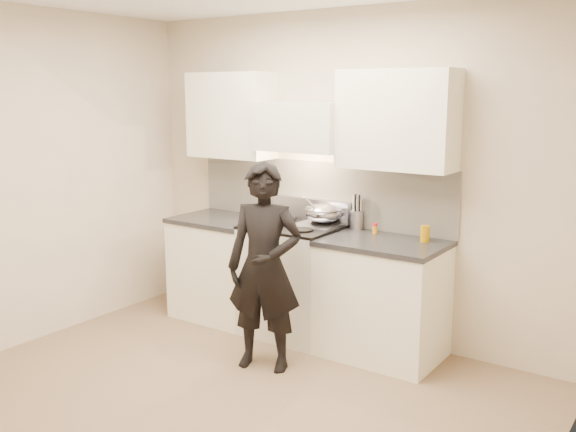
% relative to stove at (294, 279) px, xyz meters
% --- Properties ---
extents(ground_plane, '(4.00, 4.00, 0.00)m').
position_rel_stove_xyz_m(ground_plane, '(0.30, -1.42, -0.47)').
color(ground_plane, brown).
extents(room_shell, '(4.04, 3.54, 2.70)m').
position_rel_stove_xyz_m(room_shell, '(0.24, -1.05, 1.12)').
color(room_shell, beige).
rests_on(room_shell, ground).
extents(stove, '(0.76, 0.65, 0.96)m').
position_rel_stove_xyz_m(stove, '(0.00, 0.00, 0.00)').
color(stove, silver).
rests_on(stove, ground).
extents(counter_right, '(0.92, 0.67, 0.92)m').
position_rel_stove_xyz_m(counter_right, '(0.83, 0.00, -0.01)').
color(counter_right, white).
rests_on(counter_right, ground).
extents(counter_left, '(0.82, 0.67, 0.92)m').
position_rel_stove_xyz_m(counter_left, '(-0.78, 0.00, -0.01)').
color(counter_left, white).
rests_on(counter_left, ground).
extents(wok, '(0.31, 0.39, 0.25)m').
position_rel_stove_xyz_m(wok, '(0.20, 0.14, 0.57)').
color(wok, '#B0AFBB').
rests_on(wok, stove).
extents(stock_pot, '(0.31, 0.23, 0.15)m').
position_rel_stove_xyz_m(stock_pot, '(-0.13, -0.14, 0.56)').
color(stock_pot, '#B0AFBB').
rests_on(stock_pot, stove).
extents(utensil_crock, '(0.11, 0.11, 0.29)m').
position_rel_stove_xyz_m(utensil_crock, '(0.46, 0.25, 0.53)').
color(utensil_crock, '#ACACBC').
rests_on(utensil_crock, counter_right).
extents(spice_jar, '(0.04, 0.04, 0.09)m').
position_rel_stove_xyz_m(spice_jar, '(0.66, 0.18, 0.49)').
color(spice_jar, orange).
rests_on(spice_jar, counter_right).
extents(oil_glass, '(0.07, 0.07, 0.12)m').
position_rel_stove_xyz_m(oil_glass, '(1.10, 0.15, 0.51)').
color(oil_glass, '#B87D04').
rests_on(oil_glass, counter_right).
extents(person, '(0.65, 0.53, 1.54)m').
position_rel_stove_xyz_m(person, '(0.21, -0.69, 0.30)').
color(person, black).
rests_on(person, ground).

